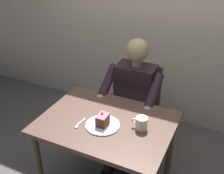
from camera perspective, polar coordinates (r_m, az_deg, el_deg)
dining_table at (r=2.21m, az=-1.14°, el=-9.03°), size 1.01×0.76×0.76m
chair at (r=2.84m, az=5.33°, el=-3.55°), size 0.42×0.42×0.91m
seated_person at (r=2.62m, az=4.11°, el=-2.85°), size 0.53×0.58×1.23m
dessert_plate at (r=2.10m, az=-1.90°, el=-7.79°), size 0.26×0.26×0.01m
cake_slice at (r=2.08m, az=-1.92°, el=-6.73°), size 0.07×0.10×0.10m
coffee_cup at (r=2.06m, az=6.05°, el=-7.35°), size 0.12×0.09×0.10m
dessert_spoon at (r=2.12m, az=-6.83°, el=-7.61°), size 0.03×0.14×0.01m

